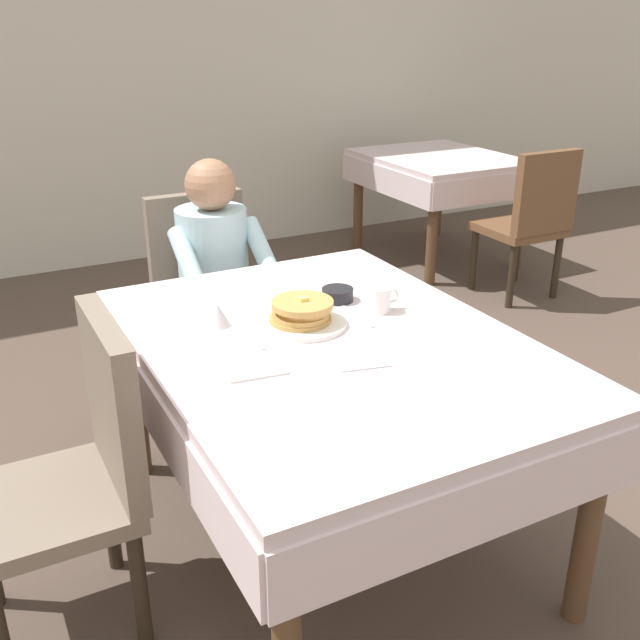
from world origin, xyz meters
name	(u,v)px	position (x,y,z in m)	size (l,w,h in m)	color
ground_plane	(329,532)	(0.00, 0.00, 0.00)	(14.00, 14.00, 0.00)	brown
back_wall	(79,22)	(0.00, 3.40, 1.60)	(12.00, 0.16, 3.20)	beige
dining_table_main	(330,364)	(0.00, 0.00, 0.65)	(1.12, 1.52, 0.74)	silver
chair_diner	(207,286)	(0.00, 1.17, 0.53)	(0.44, 0.45, 0.93)	#7A6B5B
diner_person	(217,266)	(0.00, 1.01, 0.67)	(0.40, 0.43, 1.12)	silver
chair_left_side	(82,462)	(-0.77, 0.00, 0.53)	(0.45, 0.44, 0.93)	#7A6B5B
plate_breakfast	(303,323)	(-0.03, 0.13, 0.75)	(0.28, 0.28, 0.02)	white
breakfast_stack	(302,311)	(-0.03, 0.13, 0.79)	(0.20, 0.21, 0.08)	tan
cup_coffee	(380,299)	(0.25, 0.12, 0.78)	(0.11, 0.08, 0.08)	white
bowl_butter	(338,295)	(0.17, 0.27, 0.76)	(0.11, 0.11, 0.04)	black
syrup_pitcher	(218,315)	(-0.27, 0.25, 0.78)	(0.08, 0.08, 0.07)	silver
fork_left_of_plate	(251,339)	(-0.22, 0.11, 0.74)	(0.18, 0.01, 0.01)	silver
knife_right_of_plate	(358,316)	(0.16, 0.11, 0.74)	(0.20, 0.01, 0.01)	silver
spoon_near_edge	(367,368)	(-0.01, -0.23, 0.74)	(0.15, 0.01, 0.01)	silver
napkin_folded	(254,369)	(-0.29, -0.09, 0.74)	(0.17, 0.12, 0.01)	white
background_table_far	(438,172)	(2.14, 2.36, 0.62)	(0.92, 1.12, 0.74)	silver
background_chair_empty	(531,216)	(2.14, 1.41, 0.53)	(0.44, 0.45, 0.93)	brown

